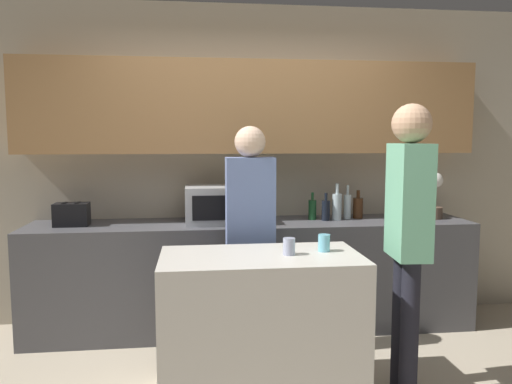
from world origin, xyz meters
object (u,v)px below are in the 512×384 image
object	(u,v)px
bottle_1	(326,210)
cup_0	(324,243)
toaster	(72,214)
bottle_2	(337,206)
person_center	(250,222)
microwave	(218,205)
bottle_4	(358,207)
potted_plant	(435,196)
person_left	(408,223)
bottle_0	(312,209)
bottle_3	(347,206)
cup_1	(289,246)

from	to	relation	value
bottle_1	cup_0	distance (m)	1.12
toaster	bottle_2	xyz separation A→B (m)	(2.14, 0.03, 0.03)
cup_0	person_center	distance (m)	0.67
microwave	cup_0	size ratio (longest dim) A/B	4.96
bottle_1	cup_0	xyz separation A→B (m)	(-0.30, -1.08, -0.04)
microwave	cup_0	distance (m)	1.22
toaster	bottle_4	xyz separation A→B (m)	(2.34, 0.10, 0.00)
bottle_2	potted_plant	bearing A→B (deg)	-2.04
bottle_2	person_center	size ratio (longest dim) A/B	0.19
toaster	person_left	xyz separation A→B (m)	(2.23, -1.18, 0.09)
bottle_4	person_center	world-z (taller)	person_center
microwave	bottle_0	bearing A→B (deg)	5.19
microwave	bottle_0	xyz separation A→B (m)	(0.80, 0.07, -0.06)
toaster	bottle_3	size ratio (longest dim) A/B	0.91
bottle_1	bottle_2	size ratio (longest dim) A/B	0.75
microwave	toaster	bearing A→B (deg)	179.92
bottle_1	bottle_3	xyz separation A→B (m)	(0.20, 0.06, 0.02)
potted_plant	person_center	xyz separation A→B (m)	(-1.64, -0.53, -0.10)
bottle_0	toaster	bearing A→B (deg)	-177.91
potted_plant	bottle_3	bearing A→B (deg)	174.08
bottle_4	person_center	size ratio (longest dim) A/B	0.15
bottle_1	bottle_4	distance (m)	0.32
bottle_3	bottle_1	bearing A→B (deg)	-163.36
bottle_1	bottle_0	bearing A→B (deg)	151.53
bottle_2	person_center	world-z (taller)	person_center
bottle_3	person_left	xyz separation A→B (m)	(-0.02, -1.26, 0.07)
cup_0	person_left	xyz separation A→B (m)	(0.48, -0.12, 0.13)
toaster	bottle_3	bearing A→B (deg)	1.95
bottle_2	person_center	xyz separation A→B (m)	(-0.79, -0.56, -0.02)
potted_plant	person_center	size ratio (longest dim) A/B	0.24
bottle_3	bottle_0	bearing A→B (deg)	-178.91
microwave	bottle_0	world-z (taller)	microwave
microwave	person_left	world-z (taller)	person_left
bottle_2	cup_0	size ratio (longest dim) A/B	2.94
person_left	cup_0	bearing A→B (deg)	80.77
microwave	bottle_2	world-z (taller)	bottle_2
cup_1	toaster	bearing A→B (deg)	143.36
bottle_3	person_center	world-z (taller)	person_center
cup_1	bottle_1	bearing A→B (deg)	65.28
microwave	potted_plant	xyz separation A→B (m)	(1.84, 0.00, 0.05)
bottle_0	bottle_1	xyz separation A→B (m)	(0.10, -0.06, 0.00)
bottle_0	bottle_1	bearing A→B (deg)	-28.47
cup_1	person_left	world-z (taller)	person_left
bottle_2	bottle_1	bearing A→B (deg)	-171.52
potted_plant	cup_0	bearing A→B (deg)	-139.37
bottle_1	bottle_3	bearing A→B (deg)	16.64
potted_plant	bottle_1	xyz separation A→B (m)	(-0.94, 0.02, -0.11)
bottle_2	bottle_3	xyz separation A→B (m)	(0.11, 0.05, -0.01)
toaster	cup_0	xyz separation A→B (m)	(1.74, -1.06, -0.05)
microwave	bottle_3	bearing A→B (deg)	4.05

